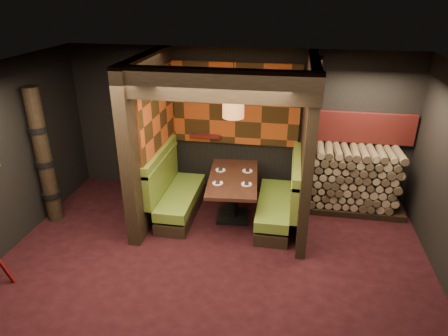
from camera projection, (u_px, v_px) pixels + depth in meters
The scene contains 18 objects.
floor at pixel (209, 278), 5.76m from camera, with size 6.50×5.50×0.02m, color black.
ceiling at pixel (205, 79), 4.57m from camera, with size 6.50×5.50×0.02m, color black.
wall_back at pixel (237, 124), 7.64m from camera, with size 6.50×0.02×2.85m, color black.
partition_left at pixel (150, 140), 6.86m from camera, with size 0.20×2.20×2.85m, color black.
partition_right at pixel (307, 148), 6.49m from camera, with size 0.15×2.10×2.85m, color black.
header_beam at pixel (214, 85), 5.30m from camera, with size 2.85×0.18×0.44m, color black.
tapa_back_panel at pixel (236, 104), 7.44m from camera, with size 2.40×0.06×1.55m, color #B04516.
tapa_side_panel at pixel (158, 113), 6.82m from camera, with size 0.04×1.85×1.45m, color #B04516.
lacquer_shelf at pixel (205, 136), 7.74m from camera, with size 0.60×0.12×0.07m, color #571412.
booth_bench_left at pixel (175, 194), 7.22m from camera, with size 0.68×1.60×1.14m.
booth_bench_right at pixel (280, 203), 6.93m from camera, with size 0.68×1.60×1.14m.
dining_table at pixel (233, 189), 7.01m from camera, with size 0.97×1.61×0.81m.
place_settings at pixel (233, 177), 6.91m from camera, with size 0.71×0.75×0.03m.
pendant_lamp at pixel (233, 104), 6.32m from camera, with size 0.35×0.35×0.94m.
totem_column at pixel (44, 158), 6.73m from camera, with size 0.31×0.31×2.40m.
firewood_stack at pixel (357, 180), 7.26m from camera, with size 1.73×0.70×1.22m.
mosaic_header at pixel (362, 128), 7.18m from camera, with size 1.83×0.10×0.56m, color maroon.
bay_front_post at pixel (312, 143), 6.71m from camera, with size 0.08×0.08×2.85m, color black.
Camera 1 is at (1.00, -4.48, 3.83)m, focal length 32.00 mm.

